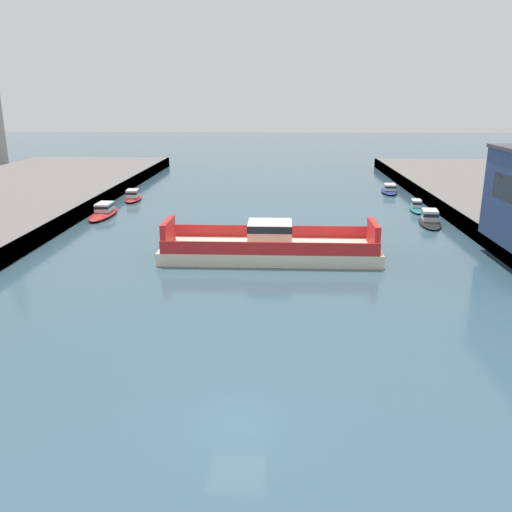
{
  "coord_description": "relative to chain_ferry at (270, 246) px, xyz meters",
  "views": [
    {
      "loc": [
        1.68,
        -20.0,
        13.61
      ],
      "look_at": [
        0.0,
        18.92,
        2.0
      ],
      "focal_mm": 37.51,
      "sensor_mm": 36.0,
      "label": 1
    }
  ],
  "objects": [
    {
      "name": "moored_boat_mid_right",
      "position": [
        17.07,
        33.98,
        -0.51
      ],
      "size": [
        2.83,
        6.89,
        1.37
      ],
      "color": "navy",
      "rests_on": "ground"
    },
    {
      "name": "moored_boat_far_right",
      "position": [
        -20.06,
        16.33,
        -0.46
      ],
      "size": [
        2.36,
        8.03,
        1.51
      ],
      "color": "red",
      "rests_on": "ground"
    },
    {
      "name": "chain_ferry",
      "position": [
        0.0,
        0.0,
        0.0
      ],
      "size": [
        18.95,
        6.13,
        3.3
      ],
      "color": "beige",
      "rests_on": "ground"
    },
    {
      "name": "moored_boat_near_left",
      "position": [
        17.6,
        13.81,
        -0.41
      ],
      "size": [
        3.08,
        7.0,
        1.56
      ],
      "color": "black",
      "rests_on": "ground"
    },
    {
      "name": "moored_boat_far_left",
      "position": [
        -19.19,
        26.29,
        -0.44
      ],
      "size": [
        2.49,
        5.99,
        1.56
      ],
      "color": "red",
      "rests_on": "ground"
    },
    {
      "name": "moored_boat_mid_left",
      "position": [
        17.9,
        21.12,
        -0.51
      ],
      "size": [
        2.1,
        5.35,
        1.35
      ],
      "color": "#237075",
      "rests_on": "ground"
    },
    {
      "name": "ground_plane",
      "position": [
        -0.94,
        -25.23,
        -1.02
      ],
      "size": [
        400.0,
        400.0,
        0.0
      ],
      "primitive_type": "plane",
      "color": "#385666"
    }
  ]
}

